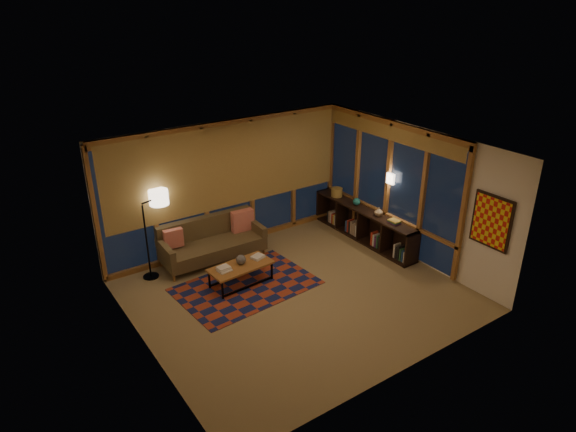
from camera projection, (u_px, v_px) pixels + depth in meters
floor at (297, 295)px, 9.26m from camera, size 5.50×5.00×0.01m
ceiling at (298, 150)px, 8.15m from camera, size 5.50×5.00×0.01m
walls at (298, 227)px, 8.70m from camera, size 5.51×5.01×2.70m
window_wall_back at (229, 185)px, 10.53m from camera, size 5.30×0.16×2.60m
window_wall_right at (387, 185)px, 10.54m from camera, size 0.16×3.70×2.60m
wall_art at (491, 221)px, 8.67m from camera, size 0.06×0.74×0.94m
wall_sconce at (391, 179)px, 10.32m from camera, size 0.12×0.18×0.22m
sofa at (213, 242)px, 10.25m from camera, size 2.08×0.89×0.84m
pillow_left at (174, 240)px, 9.92m from camera, size 0.38×0.15×0.37m
pillow_right at (242, 220)px, 10.63m from camera, size 0.48×0.19×0.47m
area_rug at (246, 286)px, 9.51m from camera, size 2.59×1.82×0.01m
coffee_table at (241, 275)px, 9.51m from camera, size 1.22×0.62×0.40m
book_stack_a at (224, 269)px, 9.24m from camera, size 0.24×0.20×0.06m
book_stack_b at (258, 257)px, 9.67m from camera, size 0.26×0.23×0.04m
ceramic_pot at (241, 259)px, 9.44m from camera, size 0.22×0.22×0.18m
floor_lamp at (146, 238)px, 9.48m from camera, size 0.64×0.52×1.67m
bookshelf at (364, 224)px, 11.15m from camera, size 0.40×2.87×0.72m
basket at (337, 192)px, 11.64m from camera, size 0.32×0.32×0.19m
teal_bowl at (357, 202)px, 11.17m from camera, size 0.18×0.18×0.16m
vase at (379, 212)px, 10.65m from camera, size 0.23×0.23×0.19m
shelf_book_stack at (394, 221)px, 10.33m from camera, size 0.26×0.31×0.08m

